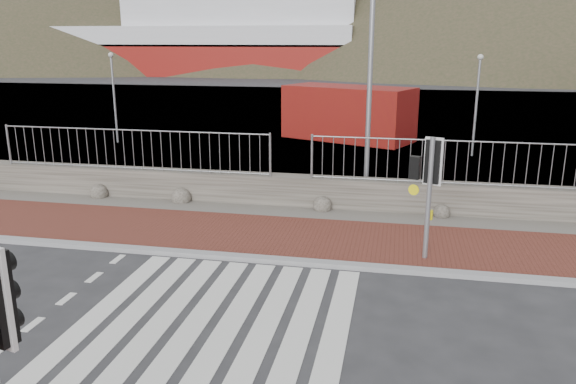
% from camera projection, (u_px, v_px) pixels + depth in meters
% --- Properties ---
extents(ground, '(220.00, 220.00, 0.00)m').
position_uv_depth(ground, '(210.00, 328.00, 9.48)').
color(ground, '#28282B').
rests_on(ground, ground).
extents(sidewalk_far, '(40.00, 3.00, 0.08)m').
position_uv_depth(sidewalk_far, '(270.00, 236.00, 13.72)').
color(sidewalk_far, maroon).
rests_on(sidewalk_far, ground).
extents(kerb_far, '(40.00, 0.25, 0.12)m').
position_uv_depth(kerb_far, '(255.00, 259.00, 12.30)').
color(kerb_far, gray).
rests_on(kerb_far, ground).
extents(zebra_crossing, '(4.62, 5.60, 0.01)m').
position_uv_depth(zebra_crossing, '(210.00, 327.00, 9.47)').
color(zebra_crossing, silver).
rests_on(zebra_crossing, ground).
extents(gravel_strip, '(40.00, 1.50, 0.06)m').
position_uv_depth(gravel_strip, '(286.00, 213.00, 15.62)').
color(gravel_strip, '#59544C').
rests_on(gravel_strip, ground).
extents(stone_wall, '(40.00, 0.60, 0.90)m').
position_uv_depth(stone_wall, '(292.00, 191.00, 16.26)').
color(stone_wall, '#4A453D').
rests_on(stone_wall, ground).
extents(railing, '(18.07, 0.07, 1.22)m').
position_uv_depth(railing, '(291.00, 145.00, 15.76)').
color(railing, gray).
rests_on(railing, stone_wall).
extents(quay, '(120.00, 40.00, 0.50)m').
position_uv_depth(quay, '(353.00, 115.00, 35.87)').
color(quay, '#4C4C4F').
rests_on(quay, ground).
extents(water, '(220.00, 50.00, 0.05)m').
position_uv_depth(water, '(377.00, 78.00, 68.97)').
color(water, '#3F4C54').
rests_on(water, ground).
extents(ferry, '(50.00, 16.00, 20.00)m').
position_uv_depth(ferry, '(199.00, 34.00, 76.93)').
color(ferry, maroon).
rests_on(ferry, ground).
extents(hills_backdrop, '(254.00, 90.00, 100.00)m').
position_uv_depth(hills_backdrop, '(417.00, 204.00, 97.44)').
color(hills_backdrop, '#2E321E').
rests_on(hills_backdrop, ground).
extents(traffic_signal_far, '(0.68, 0.40, 2.75)m').
position_uv_depth(traffic_signal_far, '(429.00, 173.00, 11.82)').
color(traffic_signal_far, gray).
rests_on(traffic_signal_far, ground).
extents(streetlight, '(1.75, 0.44, 8.25)m').
position_uv_depth(streetlight, '(376.00, 41.00, 15.47)').
color(streetlight, gray).
rests_on(streetlight, ground).
extents(shipping_container, '(6.58, 4.72, 2.53)m').
position_uv_depth(shipping_container, '(348.00, 113.00, 26.89)').
color(shipping_container, maroon).
rests_on(shipping_container, ground).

